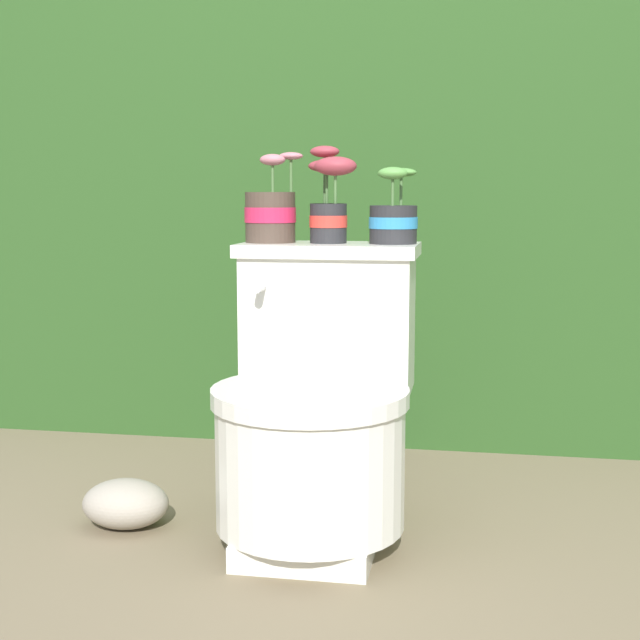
% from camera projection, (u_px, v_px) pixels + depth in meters
% --- Properties ---
extents(ground_plane, '(12.00, 12.00, 0.00)m').
position_uv_depth(ground_plane, '(355.00, 548.00, 1.95)').
color(ground_plane, '#75664C').
extents(hedge_backdrop, '(2.92, 0.99, 1.58)m').
position_uv_depth(hedge_backdrop, '(407.00, 187.00, 3.08)').
color(hedge_backdrop, '#284C1E').
rests_on(hedge_backdrop, ground).
extents(toilet, '(0.43, 0.57, 0.65)m').
position_uv_depth(toilet, '(317.00, 411.00, 1.99)').
color(toilet, silver).
rests_on(toilet, ground).
extents(potted_plant_left, '(0.14, 0.12, 0.21)m').
position_uv_depth(potted_plant_left, '(271.00, 213.00, 2.12)').
color(potted_plant_left, '#47382D').
rests_on(potted_plant_left, toilet).
extents(potted_plant_midleft, '(0.12, 0.10, 0.23)m').
position_uv_depth(potted_plant_midleft, '(329.00, 201.00, 2.09)').
color(potted_plant_midleft, '#262628').
rests_on(potted_plant_midleft, toilet).
extents(potted_plant_middle, '(0.11, 0.12, 0.18)m').
position_uv_depth(potted_plant_middle, '(394.00, 218.00, 2.07)').
color(potted_plant_middle, '#262628').
rests_on(potted_plant_middle, toilet).
extents(garden_stone, '(0.20, 0.16, 0.11)m').
position_uv_depth(garden_stone, '(126.00, 504.00, 2.07)').
color(garden_stone, '#9E9384').
rests_on(garden_stone, ground).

